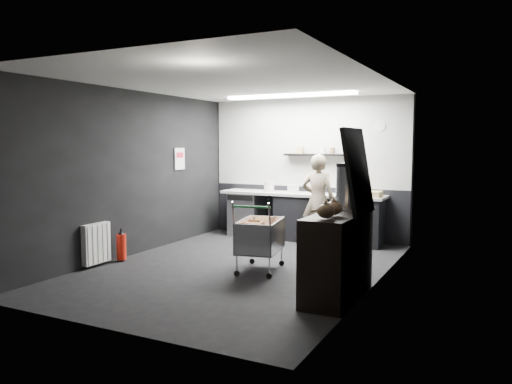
% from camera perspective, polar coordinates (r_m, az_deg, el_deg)
% --- Properties ---
extents(floor, '(5.50, 5.50, 0.00)m').
position_cam_1_polar(floor, '(7.47, -1.89, -8.64)').
color(floor, black).
rests_on(floor, ground).
extents(ceiling, '(5.50, 5.50, 0.00)m').
position_cam_1_polar(ceiling, '(7.30, -1.96, 12.39)').
color(ceiling, silver).
rests_on(ceiling, wall_back).
extents(wall_back, '(5.50, 0.00, 5.50)m').
position_cam_1_polar(wall_back, '(9.76, 5.86, 2.69)').
color(wall_back, black).
rests_on(wall_back, floor).
extents(wall_front, '(5.50, 0.00, 5.50)m').
position_cam_1_polar(wall_front, '(5.03, -17.13, -0.17)').
color(wall_front, black).
rests_on(wall_front, floor).
extents(wall_left, '(0.00, 5.50, 5.50)m').
position_cam_1_polar(wall_left, '(8.40, -13.98, 2.10)').
color(wall_left, black).
rests_on(wall_left, floor).
extents(wall_right, '(0.00, 5.50, 5.50)m').
position_cam_1_polar(wall_right, '(6.54, 13.64, 1.18)').
color(wall_right, black).
rests_on(wall_right, floor).
extents(kitchen_wall_panel, '(3.95, 0.02, 1.70)m').
position_cam_1_polar(kitchen_wall_panel, '(9.73, 5.85, 5.63)').
color(kitchen_wall_panel, '#B0B0AB').
rests_on(kitchen_wall_panel, wall_back).
extents(dado_panel, '(3.95, 0.02, 1.00)m').
position_cam_1_polar(dado_panel, '(9.82, 5.77, -2.27)').
color(dado_panel, black).
rests_on(dado_panel, wall_back).
extents(floating_shelf, '(1.20, 0.22, 0.04)m').
position_cam_1_polar(floating_shelf, '(9.56, 6.72, 4.24)').
color(floating_shelf, black).
rests_on(floating_shelf, wall_back).
extents(wall_clock, '(0.20, 0.03, 0.20)m').
position_cam_1_polar(wall_clock, '(9.31, 13.98, 7.35)').
color(wall_clock, silver).
rests_on(wall_clock, wall_back).
extents(poster, '(0.02, 0.30, 0.40)m').
position_cam_1_polar(poster, '(9.41, -8.74, 3.77)').
color(poster, silver).
rests_on(poster, wall_left).
extents(poster_red_band, '(0.02, 0.22, 0.10)m').
position_cam_1_polar(poster_red_band, '(9.40, -8.72, 4.20)').
color(poster_red_band, red).
rests_on(poster_red_band, poster).
extents(radiator, '(0.10, 0.50, 0.60)m').
position_cam_1_polar(radiator, '(7.83, -17.79, -5.62)').
color(radiator, silver).
rests_on(radiator, wall_left).
extents(ceiling_strip, '(2.40, 0.20, 0.04)m').
position_cam_1_polar(ceiling_strip, '(8.95, 3.85, 10.91)').
color(ceiling_strip, white).
rests_on(ceiling_strip, ceiling).
extents(prep_counter, '(3.20, 0.61, 0.90)m').
position_cam_1_polar(prep_counter, '(9.49, 5.86, -2.81)').
color(prep_counter, black).
rests_on(prep_counter, floor).
extents(person, '(0.60, 0.40, 1.65)m').
position_cam_1_polar(person, '(8.89, 7.10, -0.98)').
color(person, '#BBB094').
rests_on(person, floor).
extents(shopping_cart, '(0.70, 1.01, 1.00)m').
position_cam_1_polar(shopping_cart, '(7.19, 0.45, -5.30)').
color(shopping_cart, silver).
rests_on(shopping_cart, floor).
extents(sideboard, '(0.58, 1.34, 2.01)m').
position_cam_1_polar(sideboard, '(6.03, 9.51, -5.98)').
color(sideboard, black).
rests_on(sideboard, floor).
extents(fire_extinguisher, '(0.15, 0.15, 0.49)m').
position_cam_1_polar(fire_extinguisher, '(8.10, -15.14, -5.97)').
color(fire_extinguisher, red).
rests_on(fire_extinguisher, floor).
extents(cardboard_box, '(0.48, 0.37, 0.09)m').
position_cam_1_polar(cardboard_box, '(9.04, 12.66, -0.20)').
color(cardboard_box, tan).
rests_on(cardboard_box, prep_counter).
extents(pink_tub, '(0.20, 0.20, 0.20)m').
position_cam_1_polar(pink_tub, '(9.74, 1.51, 0.65)').
color(pink_tub, beige).
rests_on(pink_tub, prep_counter).
extents(white_container, '(0.19, 0.15, 0.15)m').
position_cam_1_polar(white_container, '(9.48, 4.27, 0.36)').
color(white_container, silver).
rests_on(white_container, prep_counter).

